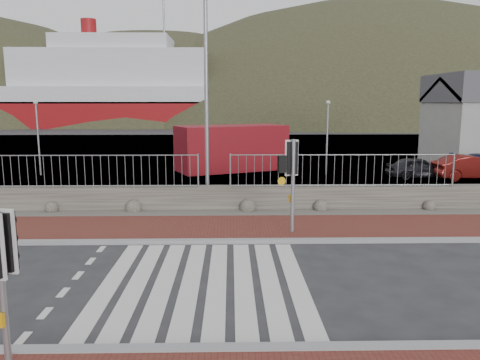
{
  "coord_description": "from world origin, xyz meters",
  "views": [
    {
      "loc": [
        0.62,
        -10.09,
        4.07
      ],
      "look_at": [
        0.88,
        3.0,
        1.86
      ],
      "focal_mm": 35.0,
      "sensor_mm": 36.0,
      "label": 1
    }
  ],
  "objects_px": {
    "traffic_signal_far": "(292,166)",
    "car_b": "(470,167)",
    "car_a": "(418,168)",
    "streetlight": "(210,78)",
    "ferry": "(76,93)",
    "shipping_container": "(232,148)"
  },
  "relations": [
    {
      "from": "traffic_signal_far",
      "to": "shipping_container",
      "type": "distance_m",
      "value": 13.91
    },
    {
      "from": "shipping_container",
      "to": "car_b",
      "type": "relative_size",
      "value": 1.64
    },
    {
      "from": "traffic_signal_far",
      "to": "car_b",
      "type": "bearing_deg",
      "value": -150.94
    },
    {
      "from": "shipping_container",
      "to": "streetlight",
      "type": "bearing_deg",
      "value": -118.35
    },
    {
      "from": "ferry",
      "to": "car_a",
      "type": "distance_m",
      "value": 64.18
    },
    {
      "from": "ferry",
      "to": "shipping_container",
      "type": "relative_size",
      "value": 7.85
    },
    {
      "from": "traffic_signal_far",
      "to": "shipping_container",
      "type": "xyz_separation_m",
      "value": [
        -1.81,
        13.77,
        -0.8
      ]
    },
    {
      "from": "car_a",
      "to": "streetlight",
      "type": "bearing_deg",
      "value": 117.07
    },
    {
      "from": "shipping_container",
      "to": "car_b",
      "type": "height_order",
      "value": "shipping_container"
    },
    {
      "from": "streetlight",
      "to": "car_b",
      "type": "height_order",
      "value": "streetlight"
    },
    {
      "from": "car_a",
      "to": "car_b",
      "type": "height_order",
      "value": "car_b"
    },
    {
      "from": "shipping_container",
      "to": "car_b",
      "type": "xyz_separation_m",
      "value": [
        12.56,
        -3.66,
        -0.69
      ]
    },
    {
      "from": "ferry",
      "to": "shipping_container",
      "type": "bearing_deg",
      "value": -63.25
    },
    {
      "from": "shipping_container",
      "to": "car_a",
      "type": "xyz_separation_m",
      "value": [
        9.99,
        -3.16,
        -0.77
      ]
    },
    {
      "from": "shipping_container",
      "to": "car_b",
      "type": "distance_m",
      "value": 13.1
    },
    {
      "from": "streetlight",
      "to": "shipping_container",
      "type": "height_order",
      "value": "streetlight"
    },
    {
      "from": "car_b",
      "to": "shipping_container",
      "type": "bearing_deg",
      "value": 68.97
    },
    {
      "from": "shipping_container",
      "to": "car_a",
      "type": "bearing_deg",
      "value": -40.93
    },
    {
      "from": "car_a",
      "to": "shipping_container",
      "type": "bearing_deg",
      "value": 69.05
    },
    {
      "from": "streetlight",
      "to": "car_b",
      "type": "xyz_separation_m",
      "value": [
        13.39,
        5.86,
        -4.32
      ]
    },
    {
      "from": "ferry",
      "to": "streetlight",
      "type": "relative_size",
      "value": 5.67
    },
    {
      "from": "traffic_signal_far",
      "to": "car_a",
      "type": "relative_size",
      "value": 0.89
    }
  ]
}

